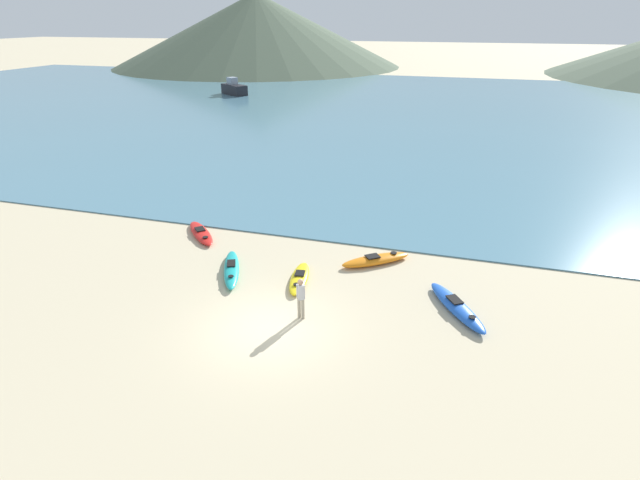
% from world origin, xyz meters
% --- Properties ---
extents(ground_plane, '(400.00, 400.00, 0.00)m').
position_xyz_m(ground_plane, '(0.00, 0.00, 0.00)').
color(ground_plane, '#C6B793').
extents(bay_water, '(160.00, 70.00, 0.06)m').
position_xyz_m(bay_water, '(0.00, 42.21, 0.03)').
color(bay_water, teal).
rests_on(bay_water, ground_plane).
extents(far_hill_left, '(57.85, 57.85, 13.74)m').
position_xyz_m(far_hill_left, '(-37.96, 88.00, 6.87)').
color(far_hill_left, '#4C5B47').
rests_on(far_hill_left, ground_plane).
extents(kayak_on_sand_0, '(1.98, 3.30, 0.37)m').
position_xyz_m(kayak_on_sand_0, '(-2.96, 3.21, 0.16)').
color(kayak_on_sand_0, teal).
rests_on(kayak_on_sand_0, ground_plane).
extents(kayak_on_sand_1, '(2.91, 2.50, 0.38)m').
position_xyz_m(kayak_on_sand_1, '(2.48, 5.72, 0.17)').
color(kayak_on_sand_1, orange).
rests_on(kayak_on_sand_1, ground_plane).
extents(kayak_on_sand_2, '(2.49, 3.31, 0.39)m').
position_xyz_m(kayak_on_sand_2, '(5.93, 2.88, 0.17)').
color(kayak_on_sand_2, blue).
rests_on(kayak_on_sand_2, ground_plane).
extents(kayak_on_sand_3, '(1.12, 2.74, 0.30)m').
position_xyz_m(kayak_on_sand_3, '(-0.09, 3.33, 0.13)').
color(kayak_on_sand_3, yellow).
rests_on(kayak_on_sand_3, ground_plane).
extents(kayak_on_sand_4, '(2.68, 2.79, 0.30)m').
position_xyz_m(kayak_on_sand_4, '(-6.00, 6.20, 0.13)').
color(kayak_on_sand_4, red).
rests_on(kayak_on_sand_4, ground_plane).
extents(person_near_foreground, '(0.31, 0.27, 1.53)m').
position_xyz_m(person_near_foreground, '(0.82, 0.85, 0.88)').
color(person_near_foreground, gray).
rests_on(person_near_foreground, ground_plane).
extents(moored_boat_1, '(4.33, 3.75, 2.13)m').
position_xyz_m(moored_boat_1, '(-24.54, 48.48, 0.81)').
color(moored_boat_1, black).
rests_on(moored_boat_1, bay_water).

